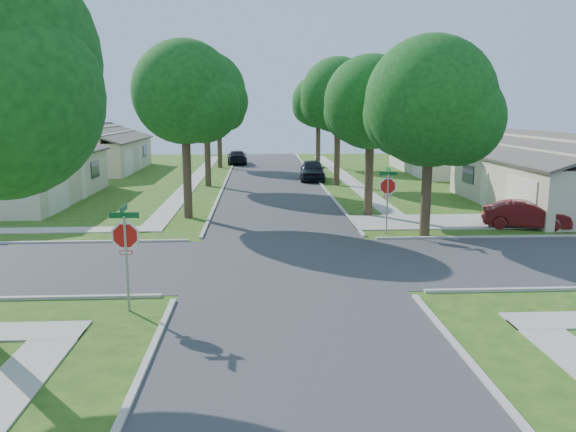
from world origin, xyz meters
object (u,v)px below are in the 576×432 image
(tree_ne_corner, at_px, (432,108))
(tree_w_mid, at_px, (207,95))
(tree_e_mid, at_px, (339,99))
(house_nw_near, at_px, (13,176))
(house_ne_far, at_px, (451,155))
(stop_sign_ne, at_px, (388,189))
(tree_w_far, at_px, (219,109))
(car_curb_east, at_px, (312,170))
(stop_sign_sw, at_px, (125,240))
(tree_w_near, at_px, (186,97))
(car_driveway, at_px, (526,215))
(tree_e_near, at_px, (372,107))
(house_nw_far, at_px, (93,154))
(car_curb_west, at_px, (237,157))
(house_ne_near, at_px, (559,181))
(tree_e_far, at_px, (319,104))

(tree_ne_corner, bearing_deg, tree_w_mid, 123.22)
(tree_e_mid, height_order, house_nw_near, tree_e_mid)
(tree_ne_corner, height_order, house_ne_far, tree_ne_corner)
(stop_sign_ne, height_order, tree_w_far, tree_w_far)
(tree_e_mid, distance_m, car_curb_east, 6.42)
(stop_sign_sw, height_order, car_curb_east, stop_sign_sw)
(tree_w_near, xyz_separation_m, car_driveway, (16.14, -3.51, -5.47))
(stop_sign_sw, xyz_separation_m, house_ne_far, (20.69, 33.70, -0.51))
(stop_sign_ne, bearing_deg, stop_sign_sw, -135.00)
(tree_w_near, bearing_deg, car_curb_east, 62.43)
(tree_e_near, xyz_separation_m, tree_ne_corner, (1.61, -4.80, -0.05))
(tree_ne_corner, bearing_deg, car_driveway, 14.13)
(house_nw_near, bearing_deg, car_curb_east, 25.20)
(house_nw_far, relative_size, car_curb_east, 2.87)
(stop_sign_ne, relative_size, tree_e_mid, 0.32)
(tree_ne_corner, height_order, car_curb_east, tree_ne_corner)
(car_curb_west, bearing_deg, tree_w_near, 83.74)
(tree_ne_corner, height_order, house_nw_far, tree_ne_corner)
(house_nw_far, xyz_separation_m, car_curb_east, (19.19, -7.97, -0.71))
(tree_w_mid, height_order, car_curb_west, tree_w_mid)
(tree_w_mid, bearing_deg, stop_sign_ne, -60.20)
(stop_sign_sw, distance_m, car_curb_east, 29.82)
(car_curb_west, bearing_deg, tree_ne_corner, 102.68)
(car_curb_west, bearing_deg, house_ne_near, 122.58)
(tree_w_near, relative_size, tree_w_far, 1.12)
(tree_e_mid, distance_m, tree_w_mid, 9.40)
(house_ne_near, bearing_deg, tree_w_near, -174.49)
(tree_e_mid, bearing_deg, tree_ne_corner, -84.55)
(tree_e_far, height_order, house_nw_far, tree_e_far)
(tree_w_far, bearing_deg, car_curb_east, -51.80)
(house_ne_far, bearing_deg, tree_ne_corner, -111.23)
(tree_e_far, relative_size, tree_w_far, 1.09)
(tree_e_mid, height_order, tree_w_mid, tree_w_mid)
(tree_w_mid, height_order, house_nw_near, tree_w_mid)
(car_curb_east, bearing_deg, car_curb_west, 119.14)
(tree_w_near, bearing_deg, tree_e_mid, 51.92)
(tree_e_mid, relative_size, house_nw_far, 0.68)
(stop_sign_sw, height_order, house_nw_far, house_nw_far)
(tree_e_far, bearing_deg, tree_w_mid, -125.85)
(stop_sign_ne, height_order, car_curb_east, stop_sign_ne)
(tree_e_far, bearing_deg, tree_ne_corner, -86.91)
(tree_w_far, relative_size, house_nw_far, 0.59)
(stop_sign_sw, height_order, stop_sign_ne, same)
(house_ne_near, xyz_separation_m, house_ne_far, (0.00, 18.00, 0.00))
(stop_sign_ne, distance_m, tree_w_far, 30.96)
(tree_e_mid, bearing_deg, house_nw_near, -163.85)
(stop_sign_ne, xyz_separation_m, house_nw_far, (-20.69, 27.30, -0.51))
(tree_e_mid, height_order, tree_w_near, tree_e_mid)
(tree_w_near, xyz_separation_m, tree_w_mid, (0.00, 12.00, 0.37))
(tree_e_mid, bearing_deg, house_ne_near, -41.70)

